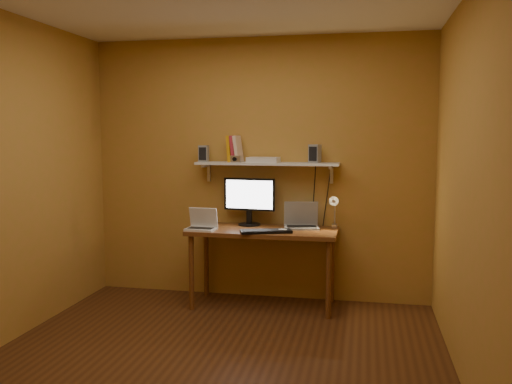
% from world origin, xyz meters
% --- Properties ---
extents(room, '(3.44, 3.24, 2.64)m').
position_xyz_m(room, '(0.00, 0.00, 1.30)').
color(room, '#512C14').
rests_on(room, ground).
extents(desk, '(1.40, 0.60, 0.75)m').
position_xyz_m(desk, '(0.11, 1.28, 0.66)').
color(desk, brown).
rests_on(desk, ground).
extents(wall_shelf, '(1.40, 0.25, 0.21)m').
position_xyz_m(wall_shelf, '(0.11, 1.47, 1.36)').
color(wall_shelf, silver).
rests_on(wall_shelf, room).
extents(monitor, '(0.52, 0.24, 0.47)m').
position_xyz_m(monitor, '(-0.07, 1.47, 1.01)').
color(monitor, black).
rests_on(monitor, desk).
extents(laptop, '(0.37, 0.29, 0.25)m').
position_xyz_m(laptop, '(0.45, 1.43, 0.82)').
color(laptop, gray).
rests_on(laptop, desk).
extents(netbook, '(0.28, 0.21, 0.21)m').
position_xyz_m(netbook, '(-0.45, 1.13, 0.81)').
color(netbook, silver).
rests_on(netbook, desk).
extents(keyboard, '(0.49, 0.30, 0.03)m').
position_xyz_m(keyboard, '(0.17, 1.10, 0.76)').
color(keyboard, black).
rests_on(keyboard, desk).
extents(mouse, '(0.11, 0.07, 0.04)m').
position_xyz_m(mouse, '(0.32, 1.14, 0.77)').
color(mouse, silver).
rests_on(mouse, desk).
extents(desk_lamp, '(0.09, 0.23, 0.38)m').
position_xyz_m(desk_lamp, '(0.77, 1.41, 0.96)').
color(desk_lamp, silver).
rests_on(desk_lamp, desk).
extents(speaker_left, '(0.09, 0.09, 0.16)m').
position_xyz_m(speaker_left, '(-0.53, 1.47, 1.46)').
color(speaker_left, gray).
rests_on(speaker_left, wall_shelf).
extents(speaker_right, '(0.12, 0.12, 0.17)m').
position_xyz_m(speaker_right, '(0.57, 1.48, 1.46)').
color(speaker_right, gray).
rests_on(speaker_right, wall_shelf).
extents(books, '(0.15, 0.18, 0.26)m').
position_xyz_m(books, '(-0.22, 1.48, 1.50)').
color(books, orange).
rests_on(books, wall_shelf).
extents(shelf_camera, '(0.11, 0.06, 0.07)m').
position_xyz_m(shelf_camera, '(-0.19, 1.40, 1.41)').
color(shelf_camera, silver).
rests_on(shelf_camera, wall_shelf).
extents(router, '(0.31, 0.21, 0.05)m').
position_xyz_m(router, '(0.07, 1.47, 1.40)').
color(router, silver).
rests_on(router, wall_shelf).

